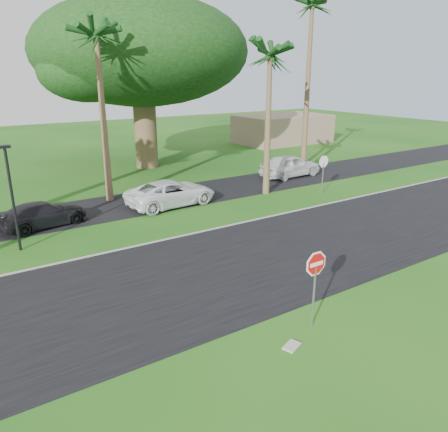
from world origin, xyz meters
name	(u,v)px	position (x,y,z in m)	size (l,w,h in m)	color
ground	(242,291)	(0.00, 0.00, 0.00)	(120.00, 120.00, 0.00)	#144F13
road	(213,271)	(0.00, 2.00, 0.01)	(120.00, 8.00, 0.02)	black
parking_strip	(119,206)	(0.00, 12.50, 0.01)	(120.00, 5.00, 0.02)	black
curb	(168,239)	(0.00, 6.05, 0.03)	(120.00, 0.12, 0.06)	gray
stop_sign_near	(315,274)	(0.50, -3.00, 1.77)	(1.05, 0.07, 2.62)	gray
stop_sign_far	(323,167)	(12.00, 8.00, 1.77)	(1.05, 0.07, 2.62)	gray
palm_center	(96,40)	(0.00, 14.00, 9.16)	(5.00, 5.00, 10.50)	brown
palm_right_near	(270,59)	(9.00, 10.00, 8.19)	(5.00, 5.00, 9.50)	brown
palm_right_far	(312,10)	(15.00, 13.00, 11.58)	(5.00, 5.00, 13.00)	brown
canopy_tree	(141,52)	(6.00, 22.00, 8.95)	(16.50, 16.50, 13.12)	brown
streetlight_right	(12,192)	(-6.00, 8.50, 2.65)	(0.45, 0.25, 4.64)	black
building_far	(283,129)	(24.00, 26.00, 1.50)	(10.00, 6.00, 3.00)	gray
car_dark	(43,215)	(-4.46, 11.14, 0.64)	(1.79, 4.41, 1.28)	black
car_minivan	(171,193)	(2.68, 10.94, 0.75)	(2.47, 5.36, 1.49)	white
car_pickup	(290,166)	(13.45, 12.74, 0.83)	(1.97, 4.90, 1.67)	silver
utility_slab	(292,346)	(-0.76, -3.51, 0.03)	(0.55, 0.35, 0.06)	#A09F98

